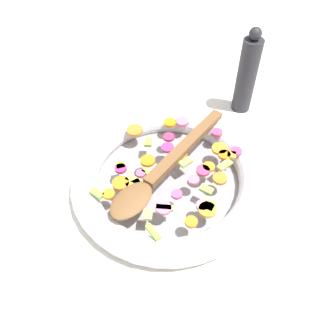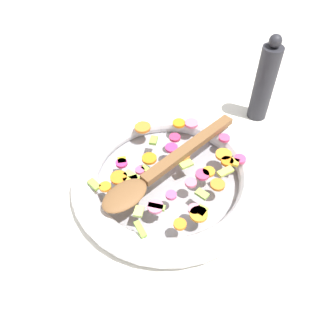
# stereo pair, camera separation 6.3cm
# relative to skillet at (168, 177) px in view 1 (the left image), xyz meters

# --- Properties ---
(ground_plane) EXTENTS (4.00, 4.00, 0.00)m
(ground_plane) POSITION_rel_skillet_xyz_m (0.00, 0.00, -0.02)
(ground_plane) COLOR silver
(skillet) EXTENTS (0.38, 0.38, 0.05)m
(skillet) POSITION_rel_skillet_xyz_m (0.00, 0.00, 0.00)
(skillet) COLOR gray
(skillet) RESTS_ON ground_plane
(chopped_vegetables) EXTENTS (0.28, 0.30, 0.01)m
(chopped_vegetables) POSITION_rel_skillet_xyz_m (0.01, 0.01, 0.03)
(chopped_vegetables) COLOR orange
(chopped_vegetables) RESTS_ON skillet
(wooden_spoon) EXTENTS (0.12, 0.33, 0.01)m
(wooden_spoon) POSITION_rel_skillet_xyz_m (0.01, -0.02, 0.04)
(wooden_spoon) COLOR brown
(wooden_spoon) RESTS_ON chopped_vegetables
(pepper_mill) EXTENTS (0.05, 0.05, 0.21)m
(pepper_mill) POSITION_rel_skillet_xyz_m (-0.08, 0.30, 0.07)
(pepper_mill) COLOR #232328
(pepper_mill) RESTS_ON ground_plane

